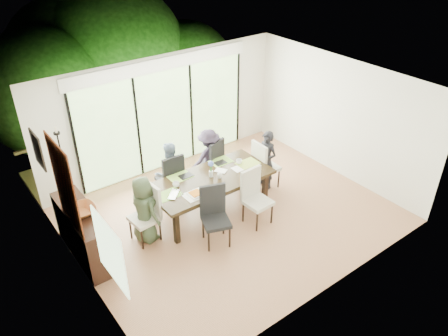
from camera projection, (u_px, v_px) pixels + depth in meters
floor at (231, 215)px, 8.86m from camera, size 6.00×5.00×0.01m
ceiling at (233, 89)px, 7.45m from camera, size 6.00×5.00×0.01m
wall_back at (164, 113)px, 9.87m from camera, size 6.00×0.02×2.70m
wall_front at (336, 225)px, 6.44m from camera, size 6.00×0.02×2.70m
wall_left at (75, 217)px, 6.61m from camera, size 0.02×5.00×2.70m
wall_right at (339, 117)px, 9.70m from camera, size 0.02×5.00×2.70m
glass_doors at (165, 120)px, 9.92m from camera, size 4.20×0.02×2.30m
blinds_header at (161, 64)px, 9.23m from camera, size 4.40×0.06×0.28m
mullion_a at (76, 147)px, 8.83m from camera, size 0.05×0.04×2.30m
mullion_b at (138, 128)px, 9.55m from camera, size 0.05×0.04×2.30m
mullion_c at (191, 113)px, 10.27m from camera, size 0.05×0.04×2.30m
mullion_d at (238, 99)px, 10.99m from camera, size 0.05×0.04×2.30m
side_window at (110, 252)px, 5.73m from camera, size 0.02×0.90×1.00m
deck at (150, 152)px, 11.20m from camera, size 6.00×1.80×0.10m
rail_top at (133, 120)px, 11.43m from camera, size 6.00×0.08×0.06m
foliage_left at (45, 92)px, 10.73m from camera, size 3.20×3.20×3.20m
foliage_mid at (115, 56)px, 12.08m from camera, size 4.00×4.00×4.00m
foliage_right at (186, 70)px, 12.74m from camera, size 2.80×2.80×2.80m
foliage_far at (72, 63)px, 12.14m from camera, size 3.60×3.60×3.60m
table_top at (211, 180)px, 8.62m from camera, size 2.49×1.14×0.06m
table_apron at (211, 183)px, 8.66m from camera, size 2.28×0.93×0.10m
table_leg_fl at (176, 227)px, 7.97m from camera, size 0.09×0.09×0.72m
table_leg_fr at (265, 187)px, 9.08m from camera, size 0.09×0.09×0.72m
table_leg_bl at (153, 205)px, 8.56m from camera, size 0.09×0.09×0.72m
table_leg_br at (239, 170)px, 9.67m from camera, size 0.09×0.09×0.72m
chair_left_end at (144, 215)px, 7.94m from camera, size 0.51×0.51×1.14m
chair_right_end at (267, 164)px, 9.48m from camera, size 0.50×0.50×1.14m
chair_far_left at (169, 176)px, 9.06m from camera, size 0.51×0.51×1.14m
chair_far_right at (209, 161)px, 9.57m from camera, size 0.60×0.60×1.14m
chair_near_left at (216, 218)px, 7.86m from camera, size 0.61×0.61×1.14m
chair_near_right at (258, 198)px, 8.37m from camera, size 0.50×0.50×1.14m
person_left_end at (144, 210)px, 7.90m from camera, size 0.51×0.69×1.34m
person_right_end at (266, 160)px, 9.42m from camera, size 0.48×0.67×1.34m
person_far_left at (169, 172)px, 8.99m from camera, size 0.63×0.40×1.34m
person_far_right at (209, 158)px, 9.51m from camera, size 0.65×0.43×1.34m
placemat_left at (169, 195)px, 8.11m from camera, size 0.46×0.33×0.01m
placemat_right at (248, 163)px, 9.09m from camera, size 0.46×0.33×0.01m
placemat_far_l at (180, 177)px, 8.64m from camera, size 0.46×0.33×0.01m
placemat_far_r at (221, 161)px, 9.15m from camera, size 0.46×0.33×0.01m
placemat_paper at (196, 195)px, 8.11m from camera, size 0.46×0.33×0.01m
tablet_far_l at (186, 176)px, 8.65m from camera, size 0.27×0.19×0.01m
tablet_far_r at (220, 163)px, 9.09m from camera, size 0.25×0.18×0.01m
papers at (240, 168)px, 8.92m from camera, size 0.31×0.23×0.00m
platter_base at (196, 194)px, 8.10m from camera, size 0.27×0.27×0.02m
platter_snacks at (196, 193)px, 8.09m from camera, size 0.21×0.21×0.01m
vase at (211, 174)px, 8.63m from camera, size 0.08×0.08×0.12m
hyacinth_stems at (211, 168)px, 8.56m from camera, size 0.04×0.04×0.17m
hyacinth_blooms at (211, 164)px, 8.51m from camera, size 0.11×0.11×0.11m
laptop at (176, 195)px, 8.09m from camera, size 0.40×0.39×0.03m
cup_a at (176, 185)px, 8.32m from camera, size 0.18×0.18×0.10m
cup_b at (220, 176)px, 8.58m from camera, size 0.15×0.15×0.10m
cup_c at (239, 162)px, 9.05m from camera, size 0.18×0.18×0.10m
book at (219, 173)px, 8.76m from camera, size 0.26×0.29×0.02m
sideboard at (84, 233)px, 7.65m from camera, size 0.47×1.69×0.95m
bowl at (81, 211)px, 7.30m from camera, size 0.50×0.50×0.12m
candlestick_base at (72, 201)px, 7.63m from camera, size 0.11×0.11×0.04m
candlestick_shaft at (64, 168)px, 7.28m from camera, size 0.03×0.03×1.32m
candlestick_pan at (57, 133)px, 6.94m from camera, size 0.11×0.11×0.03m
candle at (56, 130)px, 6.91m from camera, size 0.04×0.04×0.11m
tapestry at (64, 185)px, 6.72m from camera, size 0.02×1.00×1.50m
art_frame at (38, 150)px, 7.58m from camera, size 0.03×0.55×0.65m
art_canvas at (39, 150)px, 7.59m from camera, size 0.01×0.45×0.55m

